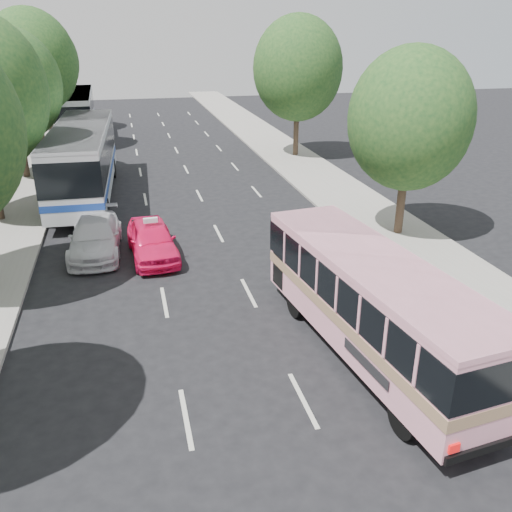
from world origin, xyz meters
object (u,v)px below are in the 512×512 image
object	(u,v)px
pink_taxi	(152,240)
white_pickup	(96,237)
tour_coach_rear	(76,110)
tour_coach_front	(83,156)
pink_bus	(374,297)

from	to	relation	value
pink_taxi	white_pickup	bearing A→B (deg)	151.23
pink_taxi	white_pickup	world-z (taller)	pink_taxi
tour_coach_rear	white_pickup	bearing A→B (deg)	-86.56
tour_coach_front	tour_coach_rear	distance (m)	18.27
white_pickup	pink_bus	bearing A→B (deg)	-48.67
tour_coach_front	tour_coach_rear	size ratio (longest dim) A/B	1.05
pink_taxi	pink_bus	bearing A→B (deg)	-61.69
white_pickup	tour_coach_front	distance (m)	8.33
tour_coach_front	tour_coach_rear	xyz separation A→B (m)	(-1.41, 18.21, -0.11)
pink_bus	tour_coach_rear	distance (m)	37.18
pink_taxi	white_pickup	size ratio (longest dim) A/B	0.90
pink_taxi	tour_coach_front	distance (m)	9.72
pink_taxi	tour_coach_front	world-z (taller)	tour_coach_front
pink_bus	pink_taxi	world-z (taller)	pink_bus
tour_coach_front	tour_coach_rear	world-z (taller)	tour_coach_front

